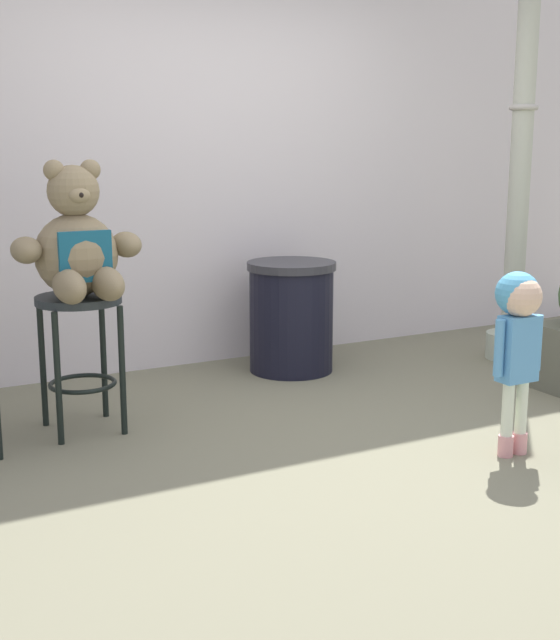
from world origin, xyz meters
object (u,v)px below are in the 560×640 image
object	(u,v)px
trash_bin	(291,316)
lamppost	(519,189)
bar_stool_with_teddy	(80,333)
teddy_bear	(78,248)
child_walking	(518,323)

from	to	relation	value
trash_bin	lamppost	size ratio (longest dim) A/B	0.25
bar_stool_with_teddy	trash_bin	size ratio (longest dim) A/B	0.99
lamppost	bar_stool_with_teddy	bearing A→B (deg)	-178.17
bar_stool_with_teddy	lamppost	distance (m)	3.07
bar_stool_with_teddy	trash_bin	xyz separation A→B (m)	(1.51, 0.53, -0.15)
teddy_bear	trash_bin	size ratio (longest dim) A/B	0.94
teddy_bear	lamppost	world-z (taller)	lamppost
teddy_bear	trash_bin	xyz separation A→B (m)	(1.51, 0.56, -0.59)
teddy_bear	lamppost	distance (m)	3.01
teddy_bear	trash_bin	world-z (taller)	teddy_bear
teddy_bear	child_walking	world-z (taller)	teddy_bear
bar_stool_with_teddy	trash_bin	world-z (taller)	trash_bin
bar_stool_with_teddy	child_walking	distance (m)	2.15
teddy_bear	bar_stool_with_teddy	bearing A→B (deg)	90.00
bar_stool_with_teddy	teddy_bear	bearing A→B (deg)	-90.00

